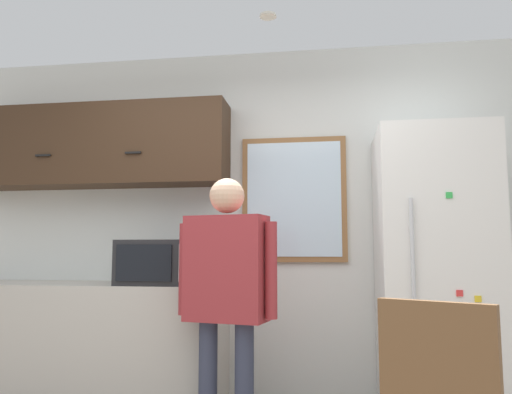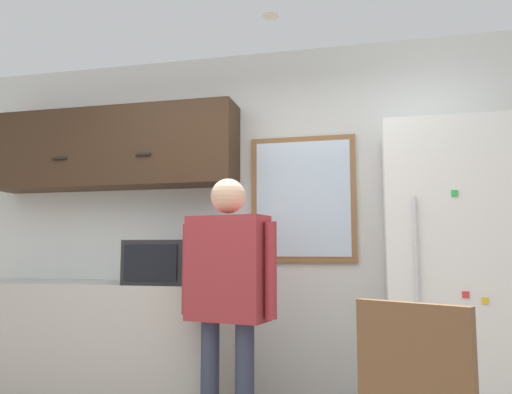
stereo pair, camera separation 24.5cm
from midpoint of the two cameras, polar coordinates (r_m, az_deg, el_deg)
name	(u,v)px [view 2 (the right image)]	position (r m, az deg, el deg)	size (l,w,h in m)	color
back_wall	(266,225)	(3.79, 2.95, -3.25)	(6.00, 0.06, 2.70)	silver
counter	(95,347)	(3.92, -16.17, -16.12)	(2.01, 0.63, 0.93)	#BCB7AD
upper_cabinets	(112,149)	(4.08, -14.46, 5.33)	(2.01, 0.35, 0.62)	#3D2819
microwave	(169,262)	(3.51, -7.98, -7.39)	(0.53, 0.39, 0.30)	#232326
person	(228,283)	(2.99, -0.90, -9.75)	(0.61, 0.31, 1.59)	#33384C
refrigerator	(445,281)	(3.40, 22.79, -8.82)	(0.71, 0.71, 1.94)	white
window	(303,199)	(3.72, 7.28, -0.19)	(0.78, 0.05, 0.93)	olive
ceiling_light	(270,15)	(3.45, 3.82, 20.05)	(0.11, 0.11, 0.01)	white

